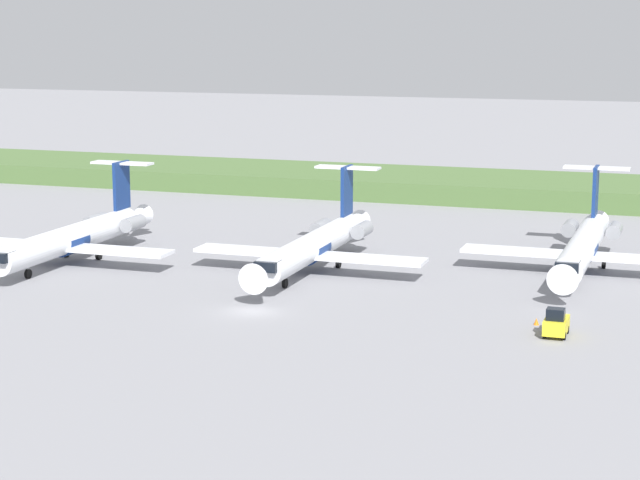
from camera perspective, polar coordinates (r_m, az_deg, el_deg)
The scene contains 7 objects.
ground_plane at distance 122.94m, azimuth 2.01°, elevation -0.28°, with size 500.00×500.00×0.00m, color gray.
grass_berm at distance 160.33m, azimuth 6.13°, elevation 2.75°, with size 320.00×20.00×2.76m, color #4C6B38.
regional_jet_second at distance 116.63m, azimuth -12.32°, elevation 0.14°, with size 22.81×31.00×9.00m.
regional_jet_third at distance 110.06m, azimuth -0.30°, elevation -0.24°, with size 22.81×31.00×9.00m.
regional_jet_fourth at distance 112.70m, azimuth 13.04°, elevation -0.26°, with size 22.81×31.00×9.00m.
baggage_tug at distance 89.09m, azimuth 11.75°, elevation -4.12°, with size 1.72×3.20×2.30m.
safety_cone_front_marker at distance 92.25m, azimuth 10.79°, elevation -4.04°, with size 0.44×0.44×0.55m, color orange.
Camera 1 is at (35.08, -85.46, 23.52)m, focal length 63.84 mm.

